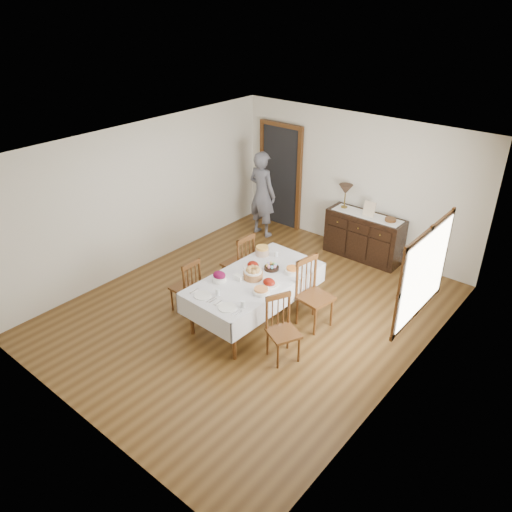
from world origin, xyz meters
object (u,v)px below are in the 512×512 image
Objects in this scene: chair_left_near at (187,286)px; chair_right_near at (282,328)px; dining_table at (255,283)px; sideboard at (364,236)px; chair_right_far at (313,293)px; chair_left_far at (240,262)px; person at (262,191)px; table_lamp at (346,190)px.

chair_right_near is at bearing 91.71° from chair_left_near.
chair_left_near reaches higher than dining_table.
dining_table is at bearing -95.86° from sideboard.
chair_right_far reaches higher than dining_table.
person reaches higher than chair_left_far.
chair_left_near is at bearing -9.09° from chair_left_far.
chair_left_near is (-0.94, -0.51, -0.18)m from dining_table.
chair_left_far is (0.20, 1.02, 0.06)m from chair_left_near.
person is 1.71m from table_lamp.
sideboard is 2.21m from person.
table_lamp is (-0.49, 0.03, 0.79)m from sideboard.
person reaches higher than dining_table.
chair_right_far is (1.48, -0.05, 0.03)m from chair_left_far.
table_lamp is (0.55, 2.36, 0.70)m from chair_left_far.
table_lamp is at bearing 176.90° from sideboard.
dining_table is at bearing 57.73° from chair_left_far.
chair_left_far is 0.55× the size of person.
table_lamp is at bearing 167.41° from chair_left_near.
table_lamp is at bearing 30.51° from chair_right_far.
chair_left_near is 3.09m from person.
dining_table is 0.98m from chair_right_near.
sideboard is (1.23, 3.35, -0.03)m from chair_left_near.
chair_right_far is (-0.12, 0.91, 0.07)m from chair_right_near.
person reaches higher than chair_right_far.
chair_right_far is 3.25m from person.
chair_right_far is 2.43m from sideboard.
person is at bearing -168.62° from sideboard.
sideboard is 3.15× the size of table_lamp.
table_lamp is at bearing -160.86° from person.
person is at bearing 61.84° from chair_right_far.
chair_right_near is (1.80, 0.06, 0.01)m from chair_left_near.
chair_right_far is at bearing 119.70° from chair_left_near.
chair_left_far is 1.87m from chair_right_near.
chair_left_near is 3.54m from table_lamp.
table_lamp is at bearing 43.24° from chair_right_near.
dining_table is 2.11× the size of chair_left_far.
sideboard reaches higher than dining_table.
chair_right_far is (1.68, 0.96, 0.08)m from chair_left_near.
person is (-1.82, 2.42, 0.29)m from dining_table.
table_lamp reaches higher than sideboard.
chair_right_near is (1.60, -0.96, -0.04)m from chair_left_far.
dining_table is 4.72× the size of table_lamp.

